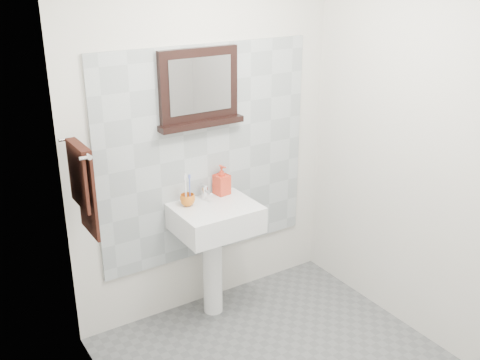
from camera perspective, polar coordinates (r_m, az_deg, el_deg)
name	(u,v)px	position (r m, az deg, el deg)	size (l,w,h in m)	color
back_wall	(206,140)	(3.86, -3.53, 4.09)	(2.00, 0.01, 2.50)	silver
left_wall	(130,238)	(2.54, -11.14, -5.81)	(0.01, 2.20, 2.50)	silver
right_wall	(433,159)	(3.69, 18.98, 2.08)	(0.01, 2.20, 2.50)	silver
splashback	(207,154)	(3.88, -3.41, 2.64)	(1.60, 0.02, 1.50)	#A6AFB4
pedestal_sink	(215,230)	(3.86, -2.55, -5.07)	(0.55, 0.44, 0.96)	white
toothbrush_cup	(188,200)	(3.78, -5.35, -2.03)	(0.10, 0.10, 0.08)	orange
toothbrushes	(187,188)	(3.75, -5.41, -0.86)	(0.05, 0.04, 0.21)	white
soap_dispenser	(222,180)	(3.92, -1.87, 0.01)	(0.10, 0.10, 0.21)	red
framed_mirror	(199,90)	(3.71, -4.20, 9.14)	(0.60, 0.11, 0.51)	black
towel_bar	(78,148)	(3.24, -16.17, 3.16)	(0.07, 0.40, 0.03)	silver
hand_towel	(83,183)	(3.31, -15.68, -0.27)	(0.06, 0.30, 0.55)	black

